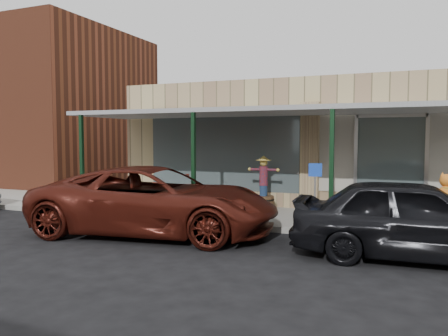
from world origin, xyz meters
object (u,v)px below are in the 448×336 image
at_px(handicap_sign, 315,186).
at_px(car_maroon, 156,200).
at_px(barrel_scarecrow, 263,191).
at_px(parked_sedan, 416,219).

bearing_deg(handicap_sign, car_maroon, -173.42).
height_order(barrel_scarecrow, handicap_sign, barrel_scarecrow).
bearing_deg(car_maroon, handicap_sign, -73.99).
relative_size(barrel_scarecrow, handicap_sign, 1.06).
bearing_deg(parked_sedan, handicap_sign, 49.72).
relative_size(handicap_sign, parked_sedan, 0.33).
bearing_deg(parked_sedan, barrel_scarecrow, 45.81).
distance_m(parked_sedan, car_maroon, 5.74).
height_order(parked_sedan, car_maroon, parked_sedan).
relative_size(handicap_sign, car_maroon, 0.26).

